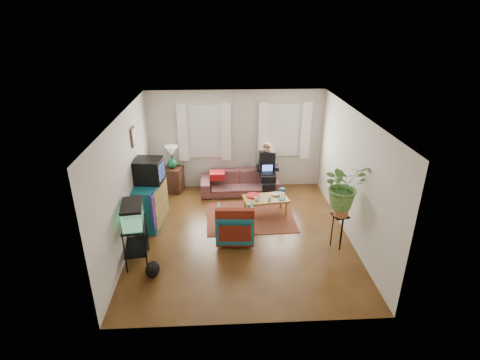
{
  "coord_description": "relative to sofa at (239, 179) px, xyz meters",
  "views": [
    {
      "loc": [
        -0.38,
        -6.79,
        4.31
      ],
      "look_at": [
        0.0,
        0.4,
        1.1
      ],
      "focal_mm": 28.0,
      "sensor_mm": 36.0,
      "label": 1
    }
  ],
  "objects": [
    {
      "name": "window_left",
      "position": [
        -0.87,
        0.43,
        1.16
      ],
      "size": [
        1.08,
        0.04,
        1.38
      ],
      "primitive_type": "cube",
      "color": "white",
      "rests_on": "wall_back"
    },
    {
      "name": "aquarium",
      "position": [
        -2.07,
        -2.87,
        0.63
      ],
      "size": [
        0.45,
        0.7,
        0.42
      ],
      "primitive_type": "cube",
      "rotation": [
        0.0,
        0.0,
        0.14
      ],
      "color": "#7FD899",
      "rests_on": "aquarium_stand"
    },
    {
      "name": "seated_person",
      "position": [
        0.72,
        0.01,
        0.2
      ],
      "size": [
        0.51,
        0.62,
        1.19
      ],
      "primitive_type": null,
      "rotation": [
        0.0,
        0.0,
        0.01
      ],
      "color": "black",
      "rests_on": "sofa"
    },
    {
      "name": "armchair",
      "position": [
        -0.2,
        -2.2,
        -0.01
      ],
      "size": [
        0.77,
        0.73,
        0.76
      ],
      "primitive_type": "imported",
      "rotation": [
        0.0,
        0.0,
        3.09
      ],
      "color": "navy",
      "rests_on": "floor"
    },
    {
      "name": "serape_throw",
      "position": [
        -0.22,
        -2.5,
        0.15
      ],
      "size": [
        0.77,
        0.22,
        0.62
      ],
      "primitive_type": "cube",
      "rotation": [
        0.0,
        0.0,
        -0.06
      ],
      "color": "#9E0A0A",
      "rests_on": "armchair"
    },
    {
      "name": "wall_front",
      "position": [
        -0.07,
        -4.55,
        0.91
      ],
      "size": [
        4.5,
        0.01,
        2.6
      ],
      "primitive_type": "cube",
      "color": "silver",
      "rests_on": "floor"
    },
    {
      "name": "aquarium_stand",
      "position": [
        -2.07,
        -2.87,
        0.01
      ],
      "size": [
        0.5,
        0.77,
        0.81
      ],
      "primitive_type": "cube",
      "rotation": [
        0.0,
        0.0,
        0.14
      ],
      "color": "black",
      "rests_on": "floor"
    },
    {
      "name": "plant_stand",
      "position": [
        1.84,
        -2.58,
        -0.03
      ],
      "size": [
        0.37,
        0.37,
        0.72
      ],
      "primitive_type": "cube",
      "rotation": [
        0.0,
        0.0,
        0.23
      ],
      "color": "black",
      "rests_on": "floor"
    },
    {
      "name": "cup_b",
      "position": [
        0.62,
        -1.32,
        0.07
      ],
      "size": [
        0.1,
        0.1,
        0.09
      ],
      "primitive_type": "imported",
      "rotation": [
        0.0,
        0.0,
        0.14
      ],
      "color": "beige",
      "rests_on": "coffee_table"
    },
    {
      "name": "wall_right",
      "position": [
        2.18,
        -2.05,
        0.91
      ],
      "size": [
        0.01,
        5.0,
        2.6
      ],
      "primitive_type": "cube",
      "color": "silver",
      "rests_on": "floor"
    },
    {
      "name": "picture_frame",
      "position": [
        -2.29,
        -1.2,
        1.56
      ],
      "size": [
        0.04,
        0.32,
        0.4
      ],
      "primitive_type": "cube",
      "color": "#3D2616",
      "rests_on": "wall_left"
    },
    {
      "name": "black_cat",
      "position": [
        -1.72,
        -3.33,
        -0.22
      ],
      "size": [
        0.28,
        0.4,
        0.33
      ],
      "primitive_type": "ellipsoid",
      "rotation": [
        0.0,
        0.0,
        0.06
      ],
      "color": "black",
      "rests_on": "floor"
    },
    {
      "name": "curtains_right",
      "position": [
        1.18,
        0.35,
        1.16
      ],
      "size": [
        1.36,
        0.06,
        1.5
      ],
      "primitive_type": "cube",
      "color": "white",
      "rests_on": "wall_back"
    },
    {
      "name": "dresser",
      "position": [
        -2.06,
        -1.45,
        0.1
      ],
      "size": [
        0.68,
        1.14,
        0.97
      ],
      "primitive_type": "cube",
      "rotation": [
        0.0,
        0.0,
        -0.13
      ],
      "color": "#116169",
      "rests_on": "floor"
    },
    {
      "name": "ceiling",
      "position": [
        -0.07,
        -2.05,
        2.21
      ],
      "size": [
        4.5,
        5.0,
        0.01
      ],
      "primitive_type": "cube",
      "color": "white",
      "rests_on": "wall_back"
    },
    {
      "name": "floor",
      "position": [
        -0.07,
        -2.05,
        -0.39
      ],
      "size": [
        4.5,
        5.0,
        0.01
      ],
      "primitive_type": "cube",
      "color": "#4F2B14",
      "rests_on": "ground"
    },
    {
      "name": "sofa",
      "position": [
        0.0,
        0.0,
        0.0
      ],
      "size": [
        2.0,
        0.81,
        0.78
      ],
      "primitive_type": "imported",
      "rotation": [
        0.0,
        0.0,
        0.01
      ],
      "color": "brown",
      "rests_on": "floor"
    },
    {
      "name": "curtains_left",
      "position": [
        -0.87,
        0.35,
        1.16
      ],
      "size": [
        1.36,
        0.06,
        1.5
      ],
      "primitive_type": "cube",
      "color": "white",
      "rests_on": "wall_back"
    },
    {
      "name": "coffee_table",
      "position": [
        0.55,
        -1.16,
        -0.18
      ],
      "size": [
        1.07,
        0.68,
        0.42
      ],
      "primitive_type": "cube",
      "rotation": [
        0.0,
        0.0,
        0.14
      ],
      "color": "brown",
      "rests_on": "floor"
    },
    {
      "name": "crt_tv",
      "position": [
        -2.03,
        -1.34,
        0.84
      ],
      "size": [
        0.66,
        0.61,
        0.52
      ],
      "primitive_type": "cube",
      "rotation": [
        0.0,
        0.0,
        -0.13
      ],
      "color": "black",
      "rests_on": "dresser"
    },
    {
      "name": "cup_a",
      "position": [
        0.33,
        -1.29,
        0.07
      ],
      "size": [
        0.13,
        0.13,
        0.09
      ],
      "primitive_type": "imported",
      "rotation": [
        0.0,
        0.0,
        0.14
      ],
      "color": "white",
      "rests_on": "coffee_table"
    },
    {
      "name": "window_right",
      "position": [
        1.18,
        0.43,
        1.16
      ],
      "size": [
        1.08,
        0.04,
        1.38
      ],
      "primitive_type": "cube",
      "color": "white",
      "rests_on": "wall_back"
    },
    {
      "name": "birdcage",
      "position": [
        0.91,
        -1.25,
        0.17
      ],
      "size": [
        0.19,
        0.19,
        0.29
      ],
      "primitive_type": null,
      "rotation": [
        0.0,
        0.0,
        0.14
      ],
      "color": "#115B6B",
      "rests_on": "coffee_table"
    },
    {
      "name": "wall_left",
      "position": [
        -2.32,
        -2.05,
        0.91
      ],
      "size": [
        0.01,
        5.0,
        2.6
      ],
      "primitive_type": "cube",
      "color": "silver",
      "rests_on": "floor"
    },
    {
      "name": "area_rug",
      "position": [
        0.18,
        -1.29,
        -0.38
      ],
      "size": [
        2.05,
        1.67,
        0.01
      ],
      "primitive_type": "cube",
      "rotation": [
        0.0,
        0.0,
        0.03
      ],
      "color": "maroon",
      "rests_on": "floor"
    },
    {
      "name": "table_lamp",
      "position": [
        -1.72,
        0.2,
        0.55
      ],
      "size": [
        0.4,
        0.4,
        0.6
      ],
      "primitive_type": null,
      "rotation": [
        0.0,
        0.0,
        -0.22
      ],
      "color": "white",
      "rests_on": "side_table"
    },
    {
      "name": "side_table",
      "position": [
        -1.72,
        0.2,
        -0.06
      ],
      "size": [
        0.54,
        0.54,
        0.66
      ],
      "primitive_type": "cube",
      "rotation": [
        0.0,
        0.0,
        -0.22
      ],
      "color": "#391F15",
      "rests_on": "floor"
    },
    {
      "name": "potted_plant",
      "position": [
        1.84,
        -2.58,
        0.83
      ],
      "size": [
        0.96,
        0.88,
        0.92
      ],
      "primitive_type": "imported",
      "rotation": [
        0.0,
        0.0,
        0.23
      ],
      "color": "#599947",
      "rests_on": "plant_stand"
    },
    {
      "name": "wall_back",
      "position": [
        -0.07,
        0.45,
        0.91
      ],
      "size": [
        4.5,
        0.01,
        2.6
      ],
      "primitive_type": "cube",
      "color": "silver",
      "rests_on": "floor"
    },
    {
      "name": "snack_tray",
      "position": [
        0.26,
        -1.07,
        0.04
      ],
      "size": [
        0.35,
        0.35,
        0.04
      ],
      "primitive_type": "cylinder",
      "rotation": [
        0.0,
        0.0,
        0.14
      ],
      "color": "#B21414",
      "rests_on": "coffee_table"
    },
    {
      "name": "bowl",
      "position": [
        0.81,
        -1.03,
        0.05
      ],
      "size": [
        0.22,
        0.22,
        0.05
      ],
      "primitive_type": "imported",
      "rotation": [
        0.0,
        0.0,
        0.14
      ],
      "color": "white",
      "rests_on": "coffee_table"
    }
  ]
}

